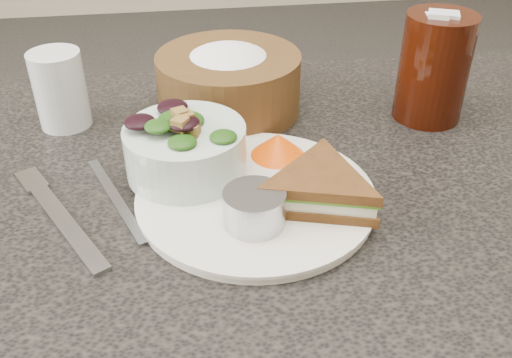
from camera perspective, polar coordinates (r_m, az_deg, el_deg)
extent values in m
cylinder|color=silver|center=(0.62, 0.00, -1.85)|extent=(0.26, 0.26, 0.01)
cylinder|color=#ABAEB6|center=(0.57, -0.18, -2.96)|extent=(0.06, 0.06, 0.04)
cone|color=#FF5004|center=(0.68, 2.19, 3.41)|extent=(0.09, 0.09, 0.03)
cube|color=#9D9D9F|center=(0.63, -18.68, -4.05)|extent=(0.11, 0.18, 0.01)
cube|color=#979BA5|center=(0.65, -13.83, -1.93)|extent=(0.08, 0.17, 0.00)
cylinder|color=silver|center=(0.80, -19.00, 8.45)|extent=(0.08, 0.08, 0.10)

